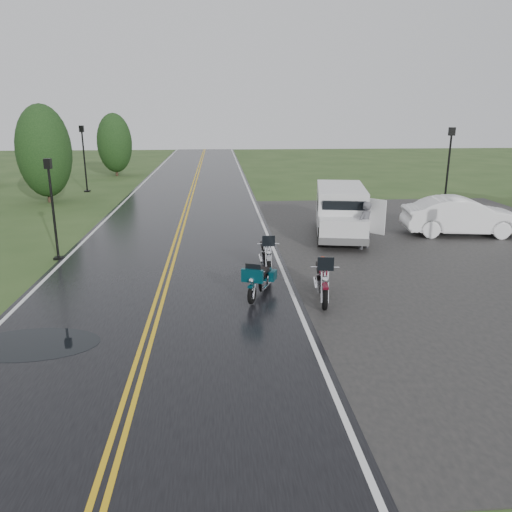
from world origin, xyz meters
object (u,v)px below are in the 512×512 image
at_px(motorcycle_teal, 252,287).
at_px(sedan_white, 462,217).
at_px(motorcycle_silver, 269,259).
at_px(lamp_post_far_right, 448,170).
at_px(person_at_van, 365,226).
at_px(van_white, 322,220).
at_px(lamp_post_far_left, 84,159).
at_px(lamp_post_near_left, 53,210).
at_px(motorcycle_red, 325,287).

xyz_separation_m(motorcycle_teal, sedan_white, (9.53, 7.44, 0.24)).
height_order(motorcycle_teal, motorcycle_silver, motorcycle_silver).
bearing_deg(lamp_post_far_right, person_at_van, -131.68).
distance_m(motorcycle_silver, person_at_van, 5.16).
bearing_deg(van_white, motorcycle_teal, -106.98).
xyz_separation_m(motorcycle_silver, lamp_post_far_left, (-10.22, 18.88, 1.51)).
height_order(motorcycle_teal, van_white, van_white).
distance_m(sedan_white, lamp_post_far_left, 23.51).
xyz_separation_m(van_white, person_at_van, (1.55, -0.58, -0.15)).
bearing_deg(van_white, sedan_white, 22.54).
relative_size(motorcycle_teal, lamp_post_far_right, 0.43).
bearing_deg(lamp_post_far_left, sedan_white, -35.69).
distance_m(lamp_post_far_left, lamp_post_far_right, 22.36).
xyz_separation_m(lamp_post_near_left, lamp_post_far_right, (17.88, 7.78, 0.39)).
bearing_deg(motorcycle_teal, lamp_post_far_left, 136.38).
bearing_deg(lamp_post_far_left, person_at_van, -47.69).
relative_size(van_white, lamp_post_far_left, 1.25).
height_order(van_white, lamp_post_near_left, lamp_post_near_left).
bearing_deg(lamp_post_near_left, motorcycle_teal, -37.12).
bearing_deg(motorcycle_teal, motorcycle_red, 5.16).
xyz_separation_m(motorcycle_red, lamp_post_near_left, (-8.55, 5.61, 1.12)).
xyz_separation_m(van_white, lamp_post_far_left, (-12.69, 15.06, 1.10)).
height_order(motorcycle_teal, lamp_post_far_right, lamp_post_far_right).
xyz_separation_m(motorcycle_silver, lamp_post_near_left, (-7.35, 2.78, 1.16)).
distance_m(motorcycle_teal, sedan_white, 12.10).
height_order(motorcycle_silver, lamp_post_far_left, lamp_post_far_left).
bearing_deg(lamp_post_far_right, lamp_post_far_left, 158.16).
bearing_deg(van_white, lamp_post_far_left, 140.58).
bearing_deg(lamp_post_near_left, person_at_van, 2.30).
height_order(motorcycle_red, motorcycle_silver, motorcycle_red).
bearing_deg(van_white, lamp_post_far_right, 50.34).
bearing_deg(motorcycle_red, lamp_post_far_left, 125.57).
bearing_deg(motorcycle_teal, person_at_van, 71.51).
bearing_deg(person_at_van, lamp_post_far_right, -170.22).
bearing_deg(lamp_post_near_left, sedan_white, 8.44).
bearing_deg(motorcycle_silver, motorcycle_teal, -106.67).
height_order(motorcycle_red, person_at_van, person_at_van).
relative_size(lamp_post_far_left, lamp_post_far_right, 0.98).
height_order(motorcycle_teal, lamp_post_far_left, lamp_post_far_left).
distance_m(van_white, lamp_post_near_left, 9.90).
distance_m(person_at_van, lamp_post_near_left, 11.41).
distance_m(lamp_post_near_left, lamp_post_far_left, 16.36).
bearing_deg(person_at_van, motorcycle_silver, 0.30).
relative_size(motorcycle_teal, van_white, 0.35).
relative_size(motorcycle_silver, lamp_post_near_left, 0.61).
distance_m(motorcycle_red, van_white, 6.78).
bearing_deg(van_white, motorcycle_red, -90.31).
relative_size(van_white, person_at_van, 2.95).
distance_m(motorcycle_red, sedan_white, 11.08).
relative_size(motorcycle_teal, motorcycle_silver, 0.86).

